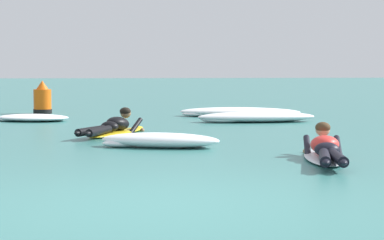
{
  "coord_description": "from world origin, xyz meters",
  "views": [
    {
      "loc": [
        -0.38,
        -6.99,
        1.31
      ],
      "look_at": [
        0.91,
        5.53,
        0.38
      ],
      "focal_mm": 69.57,
      "sensor_mm": 36.0,
      "label": 1
    }
  ],
  "objects": [
    {
      "name": "whitewater_front",
      "position": [
        0.32,
        4.8,
        0.11
      ],
      "size": [
        2.04,
        1.2,
        0.24
      ],
      "color": "white",
      "rests_on": "ground"
    },
    {
      "name": "whitewater_mid_left",
      "position": [
        2.86,
        9.92,
        0.11
      ],
      "size": [
        2.77,
        0.95,
        0.24
      ],
      "color": "white",
      "rests_on": "ground"
    },
    {
      "name": "whitewater_mid_right",
      "position": [
        2.79,
        11.78,
        0.11
      ],
      "size": [
        3.24,
        1.72,
        0.24
      ],
      "color": "white",
      "rests_on": "ground"
    },
    {
      "name": "channel_marker_buoy",
      "position": [
        -2.36,
        13.51,
        0.35
      ],
      "size": [
        0.5,
        0.5,
        0.9
      ],
      "color": "#EA5B0F",
      "rests_on": "ground"
    },
    {
      "name": "surfer_far",
      "position": [
        -0.41,
        7.06,
        0.14
      ],
      "size": [
        1.45,
        2.52,
        0.54
      ],
      "color": "yellow",
      "rests_on": "ground"
    },
    {
      "name": "ground_plane",
      "position": [
        0.0,
        10.0,
        0.0
      ],
      "size": [
        120.0,
        120.0,
        0.0
      ],
      "primitive_type": "plane",
      "color": "#387A75"
    },
    {
      "name": "surfer_near",
      "position": [
        2.5,
        2.95,
        0.14
      ],
      "size": [
        0.95,
        2.56,
        0.54
      ],
      "color": "silver",
      "rests_on": "ground"
    },
    {
      "name": "whitewater_back",
      "position": [
        -2.33,
        10.79,
        0.08
      ],
      "size": [
        2.0,
        1.59,
        0.16
      ],
      "color": "white",
      "rests_on": "ground"
    }
  ]
}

